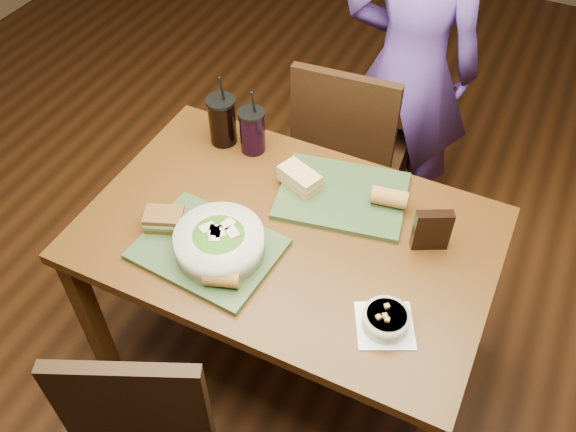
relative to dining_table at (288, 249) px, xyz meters
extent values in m
plane|color=#381C0B|center=(0.00, 0.00, -0.66)|extent=(6.00, 6.00, 0.00)
cube|color=#4E2C0F|center=(-0.60, -0.38, -0.30)|extent=(0.06, 0.06, 0.71)
cube|color=#4E2C0F|center=(-0.60, 0.38, -0.30)|extent=(0.06, 0.06, 0.71)
cube|color=#4E2C0F|center=(0.60, 0.38, -0.30)|extent=(0.06, 0.06, 0.71)
cube|color=#4E2C0F|center=(0.00, 0.00, 0.07)|extent=(1.30, 0.85, 0.04)
cube|color=black|center=(-0.11, -0.70, 0.02)|extent=(0.38, 0.20, 0.47)
cube|color=black|center=(-0.05, 0.78, -0.21)|extent=(0.45, 0.45, 0.04)
cube|color=black|center=(-0.05, 0.59, 0.05)|extent=(0.42, 0.08, 0.50)
cube|color=black|center=(-0.23, 0.60, -0.45)|extent=(0.04, 0.04, 0.43)
cube|color=black|center=(0.13, 0.60, -0.45)|extent=(0.04, 0.04, 0.43)
cube|color=black|center=(-0.23, 0.96, -0.45)|extent=(0.04, 0.04, 0.43)
cube|color=black|center=(0.13, 0.96, -0.45)|extent=(0.04, 0.04, 0.43)
imported|color=#5B399F|center=(0.08, 1.00, 0.12)|extent=(0.62, 0.45, 1.57)
cube|color=#304625|center=(-0.19, -0.18, 0.10)|extent=(0.44, 0.35, 0.02)
cube|color=#304625|center=(0.10, 0.22, 0.10)|extent=(0.47, 0.39, 0.02)
cylinder|color=silver|center=(-0.14, -0.18, 0.15)|extent=(0.27, 0.27, 0.08)
ellipsoid|color=#427219|center=(-0.14, -0.18, 0.16)|extent=(0.22, 0.22, 0.07)
cube|color=beige|center=(-0.13, -0.14, 0.19)|extent=(0.04, 0.05, 0.01)
cube|color=beige|center=(-0.18, -0.18, 0.19)|extent=(0.05, 0.06, 0.01)
cube|color=beige|center=(-0.14, -0.18, 0.19)|extent=(0.05, 0.05, 0.01)
cube|color=beige|center=(-0.11, -0.16, 0.19)|extent=(0.06, 0.05, 0.01)
cube|color=beige|center=(-0.15, -0.19, 0.19)|extent=(0.05, 0.05, 0.01)
cube|color=beige|center=(-0.16, -0.18, 0.19)|extent=(0.05, 0.05, 0.01)
cube|color=white|center=(0.40, -0.20, 0.09)|extent=(0.21, 0.21, 0.00)
cylinder|color=silver|center=(0.40, -0.20, 0.12)|extent=(0.13, 0.13, 0.05)
cylinder|color=black|center=(0.40, -0.20, 0.14)|extent=(0.11, 0.11, 0.01)
cube|color=#B28947|center=(0.40, -0.22, 0.15)|extent=(0.02, 0.02, 0.01)
cube|color=#B28947|center=(0.38, -0.22, 0.15)|extent=(0.02, 0.02, 0.01)
cube|color=#B28947|center=(0.39, -0.18, 0.15)|extent=(0.02, 0.02, 0.01)
cube|color=#B28947|center=(0.39, -0.21, 0.15)|extent=(0.02, 0.02, 0.01)
cube|color=#593819|center=(-0.35, -0.16, 0.12)|extent=(0.14, 0.12, 0.02)
cube|color=#3F721E|center=(-0.35, -0.16, 0.13)|extent=(0.14, 0.12, 0.01)
cube|color=beige|center=(-0.35, -0.16, 0.14)|extent=(0.14, 0.12, 0.01)
cube|color=#593819|center=(-0.35, -0.16, 0.16)|extent=(0.14, 0.12, 0.02)
cube|color=tan|center=(-0.05, 0.19, 0.12)|extent=(0.16, 0.13, 0.02)
cube|color=orange|center=(-0.05, 0.19, 0.13)|extent=(0.16, 0.13, 0.01)
cube|color=beige|center=(-0.05, 0.19, 0.14)|extent=(0.16, 0.13, 0.01)
cube|color=tan|center=(-0.05, 0.19, 0.16)|extent=(0.16, 0.13, 0.02)
cylinder|color=#AD7533|center=(-0.08, -0.28, 0.13)|extent=(0.12, 0.08, 0.05)
cylinder|color=#AD7533|center=(0.25, 0.24, 0.14)|extent=(0.13, 0.08, 0.06)
cylinder|color=black|center=(-0.41, 0.30, 0.18)|extent=(0.10, 0.10, 0.17)
cylinder|color=black|center=(-0.41, 0.30, 0.27)|extent=(0.10, 0.10, 0.01)
cylinder|color=black|center=(-0.40, 0.30, 0.32)|extent=(0.01, 0.03, 0.11)
cylinder|color=black|center=(-0.29, 0.31, 0.17)|extent=(0.09, 0.09, 0.16)
cylinder|color=black|center=(-0.29, 0.31, 0.25)|extent=(0.10, 0.10, 0.01)
cylinder|color=black|center=(-0.28, 0.31, 0.30)|extent=(0.01, 0.03, 0.10)
cube|color=black|center=(0.42, 0.13, 0.16)|extent=(0.12, 0.08, 0.15)
camera|label=1|loc=(0.56, -1.17, 1.54)|focal=38.00mm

